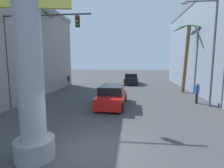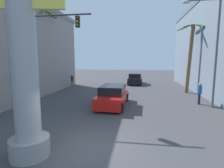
% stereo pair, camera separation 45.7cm
% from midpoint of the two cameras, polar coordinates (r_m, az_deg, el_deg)
% --- Properties ---
extents(ground_plane, '(93.81, 93.81, 0.00)m').
position_cam_midpoint_polar(ground_plane, '(16.76, 3.18, -4.11)').
color(ground_plane, '#424244').
extents(neon_sign_pole, '(2.81, 1.38, 10.31)m').
position_cam_midpoint_polar(neon_sign_pole, '(6.61, -25.47, 15.82)').
color(neon_sign_pole, '#9E9EA3').
rests_on(neon_sign_pole, ground).
extents(street_lamp, '(2.58, 0.28, 7.74)m').
position_cam_midpoint_polar(street_lamp, '(14.61, 30.53, 11.42)').
color(street_lamp, '#59595E').
rests_on(street_lamp, ground).
extents(traffic_light_mast, '(6.02, 0.32, 6.44)m').
position_cam_midpoint_polar(traffic_light_mast, '(13.17, -23.74, 11.99)').
color(traffic_light_mast, '#333333').
rests_on(traffic_light_mast, ground).
extents(car_lead, '(2.15, 4.69, 1.56)m').
position_cam_midpoint_polar(car_lead, '(13.33, 1.22, -3.97)').
color(car_lead, black).
rests_on(car_lead, ground).
extents(car_far, '(2.09, 4.53, 1.56)m').
position_cam_midpoint_polar(car_far, '(25.78, 8.04, 1.65)').
color(car_far, black).
rests_on(car_far, ground).
extents(palm_tree_mid_right, '(3.29, 3.27, 7.16)m').
position_cam_midpoint_polar(palm_tree_mid_right, '(20.09, 24.91, 9.88)').
color(palm_tree_mid_right, brown).
rests_on(palm_tree_mid_right, ground).
extents(palm_tree_mid_left, '(3.36, 3.14, 8.35)m').
position_cam_midpoint_polar(palm_tree_mid_left, '(18.81, -20.79, 13.45)').
color(palm_tree_mid_left, brown).
rests_on(palm_tree_mid_left, ground).
extents(pedestrian_far_left, '(0.41, 0.41, 1.73)m').
position_cam_midpoint_polar(pedestrian_far_left, '(22.51, -12.32, 1.38)').
color(pedestrian_far_left, gray).
rests_on(pedestrian_far_left, ground).
extents(pedestrian_mid_right, '(0.38, 0.38, 1.71)m').
position_cam_midpoint_polar(pedestrian_mid_right, '(15.42, 27.45, -2.25)').
color(pedestrian_mid_right, black).
rests_on(pedestrian_mid_right, ground).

